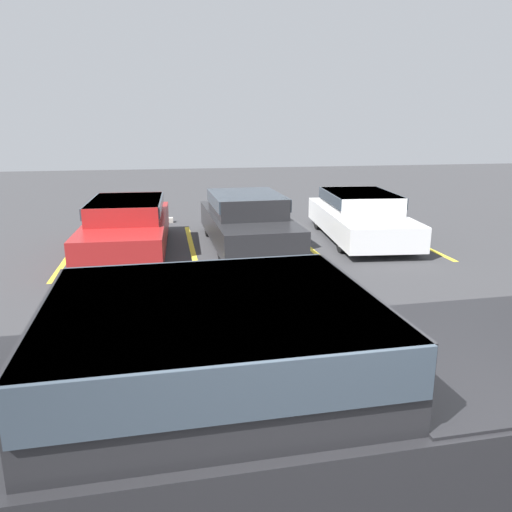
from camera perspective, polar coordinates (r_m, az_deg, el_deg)
stall_stripe_a at (r=12.10m, az=-20.34°, el=0.43°), size 0.12×4.67×0.01m
stall_stripe_b at (r=11.92m, az=-7.37°, el=1.05°), size 0.12×4.67×0.01m
stall_stripe_c at (r=12.35m, az=5.35°, el=1.61°), size 0.12×4.67×0.01m
stall_stripe_d at (r=13.34m, az=16.69°, el=2.04°), size 0.12×4.67×0.01m
pickup_truck at (r=3.74m, az=0.34°, el=-17.08°), size 6.12×2.19×1.74m
parked_sedan_a at (r=11.65m, az=-14.50°, el=3.54°), size 1.89×4.66×1.18m
parked_sedan_b at (r=11.81m, az=-1.07°, el=4.29°), size 1.84×4.43×1.24m
parked_sedan_c at (r=12.81m, az=11.77°, el=4.69°), size 2.13×4.58×1.17m
wheel_stop_curb at (r=14.96m, az=-12.78°, el=3.93°), size 1.73×0.20×0.14m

